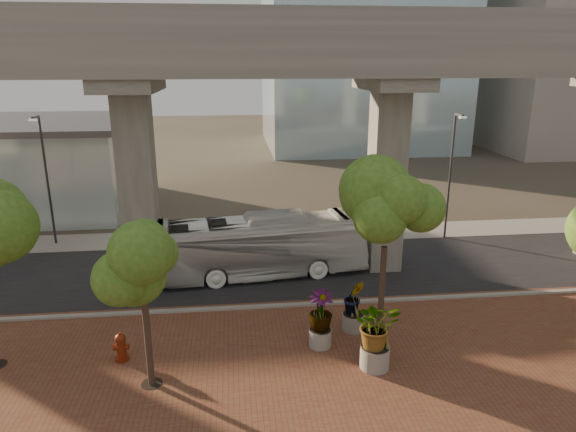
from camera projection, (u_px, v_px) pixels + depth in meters
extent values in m
plane|color=#373428|center=(270.00, 289.00, 24.20)|extent=(160.00, 160.00, 0.00)
cube|color=brown|center=(288.00, 393.00, 16.59)|extent=(70.00, 13.00, 0.06)
cube|color=black|center=(267.00, 272.00, 26.10)|extent=(90.00, 8.00, 0.04)
cube|color=gray|center=(273.00, 306.00, 22.28)|extent=(70.00, 0.25, 0.16)
cube|color=gray|center=(260.00, 236.00, 31.32)|extent=(90.00, 3.00, 0.06)
cube|color=gray|center=(266.00, 56.00, 21.52)|extent=(72.00, 2.40, 1.80)
cube|color=gray|center=(262.00, 56.00, 24.56)|extent=(72.00, 2.40, 1.80)
cube|color=gray|center=(268.00, 18.00, 20.06)|extent=(72.00, 0.12, 1.00)
cube|color=gray|center=(260.00, 27.00, 25.20)|extent=(72.00, 0.12, 1.00)
cube|color=#A19C91|center=(574.00, 45.00, 58.92)|extent=(18.00, 16.00, 24.00)
imported|color=silver|center=(256.00, 247.00, 25.23)|extent=(11.10, 3.73, 3.03)
cylinder|color=maroon|center=(122.00, 358.00, 18.34)|extent=(0.49, 0.49, 0.11)
cylinder|color=maroon|center=(121.00, 349.00, 18.22)|extent=(0.33, 0.33, 0.79)
sphere|color=maroon|center=(120.00, 339.00, 18.11)|extent=(0.38, 0.38, 0.38)
cylinder|color=maroon|center=(120.00, 334.00, 18.06)|extent=(0.11, 0.11, 0.14)
cylinder|color=maroon|center=(121.00, 347.00, 18.20)|extent=(0.55, 0.22, 0.22)
cylinder|color=#9D988E|center=(375.00, 357.00, 17.80)|extent=(1.03, 1.03, 0.80)
imported|color=#326019|center=(376.00, 325.00, 17.43)|extent=(2.28, 2.28, 1.71)
cylinder|color=#B0A89F|center=(320.00, 338.00, 19.18)|extent=(0.85, 0.85, 0.66)
imported|color=#326019|center=(321.00, 311.00, 18.86)|extent=(2.09, 2.09, 1.56)
cylinder|color=gray|center=(353.00, 322.00, 20.33)|extent=(0.87, 0.87, 0.68)
imported|color=#326019|center=(354.00, 297.00, 20.02)|extent=(1.93, 1.93, 1.45)
cylinder|color=#4D382C|center=(148.00, 341.00, 16.53)|extent=(0.22, 0.22, 3.19)
cylinder|color=black|center=(152.00, 384.00, 17.00)|extent=(0.70, 0.70, 0.01)
cylinder|color=#4D382C|center=(381.00, 298.00, 18.68)|extent=(0.22, 0.22, 3.96)
cylinder|color=black|center=(379.00, 346.00, 19.25)|extent=(0.70, 0.70, 0.01)
cylinder|color=#28292D|center=(48.00, 182.00, 28.99)|extent=(0.13, 0.13, 7.36)
cube|color=#28292D|center=(35.00, 117.00, 27.48)|extent=(0.14, 0.92, 0.14)
cube|color=silver|center=(33.00, 120.00, 27.07)|extent=(0.37, 0.18, 0.11)
cylinder|color=#323237|center=(450.00, 178.00, 30.00)|extent=(0.13, 0.13, 7.38)
cube|color=#323237|center=(459.00, 115.00, 28.49)|extent=(0.14, 0.92, 0.14)
cube|color=silver|center=(463.00, 117.00, 28.07)|extent=(0.37, 0.18, 0.11)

